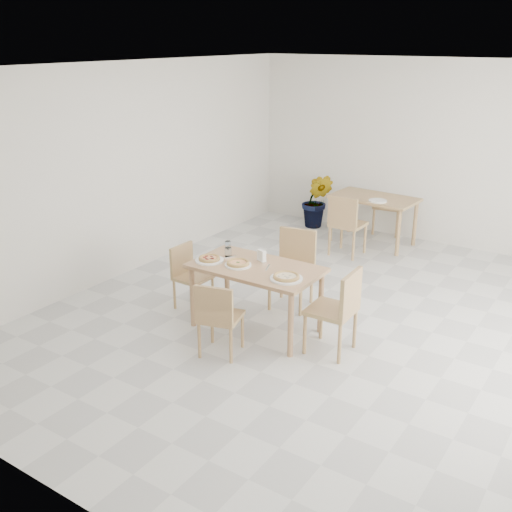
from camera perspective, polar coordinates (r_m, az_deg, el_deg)
The scene contains 21 objects.
main_table at distance 6.50m, azimuth 0.00°, elevation -1.72°, with size 1.41×0.81×0.75m.
chair_south at distance 6.03m, azimuth -3.65°, elevation -5.59°, with size 0.49×0.49×0.81m.
chair_north at distance 7.18m, azimuth 3.63°, elevation -0.62°, with size 0.53×0.53×0.93m.
chair_west at distance 7.18m, azimuth -6.47°, elevation -1.50°, with size 0.39×0.39×0.77m.
chair_east at distance 6.11m, azimuth 7.92°, elevation -4.74°, with size 0.47×0.47×0.91m.
plate_margherita at distance 6.48m, azimuth -1.72°, elevation -0.85°, with size 0.29×0.29×0.02m, color white.
plate_mushroom at distance 6.13m, azimuth 2.90°, elevation -2.15°, with size 0.34×0.34×0.02m, color white.
plate_pepperoni at distance 6.63m, azimuth -4.46°, elevation -0.40°, with size 0.32×0.32×0.02m, color white.
pizza_margherita at distance 6.48m, azimuth -1.72°, elevation -0.66°, with size 0.26×0.26×0.03m.
pizza_mushroom at distance 6.12m, azimuth 2.91°, elevation -1.95°, with size 0.33×0.33×0.03m.
pizza_pepperoni at distance 6.62m, azimuth -4.46°, elevation -0.22°, with size 0.31×0.31×0.03m.
tumbler_a at distance 7.00m, azimuth -2.70°, elevation 1.07°, with size 0.07×0.07×0.09m, color white.
tumbler_b at distance 6.75m, azimuth -2.67°, elevation 0.39°, with size 0.08×0.08×0.10m, color white.
napkin_holder at distance 6.57m, azimuth 0.53°, elevation -0.01°, with size 0.13×0.10×0.14m.
fork_a at distance 6.42m, azimuth 1.12°, elevation -1.11°, with size 0.02×0.19×0.01m, color silver.
fork_b at distance 6.73m, azimuth -2.53°, elevation -0.10°, with size 0.01×0.17×0.01m, color silver.
second_table at distance 9.48m, azimuth 11.15°, elevation 4.97°, with size 1.34×0.82×0.75m.
chair_back_s at distance 8.86m, azimuth 8.54°, elevation 3.29°, with size 0.47×0.47×0.93m.
chair_back_n at distance 10.14m, azimuth 12.73°, elevation 5.14°, with size 0.50×0.50×0.91m.
plate_empty at distance 9.21m, azimuth 11.53°, elevation 5.18°, with size 0.27×0.27×0.02m, color white.
potted_plant at distance 10.21m, azimuth 5.83°, elevation 5.26°, with size 0.51×0.41×0.93m, color #1D621F.
Camera 1 is at (2.79, -5.57, 3.10)m, focal length 42.00 mm.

